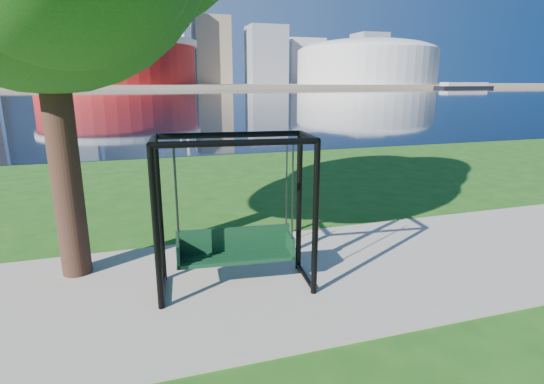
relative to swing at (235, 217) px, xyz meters
name	(u,v)px	position (x,y,z in m)	size (l,w,h in m)	color
ground	(262,267)	(0.60, 0.57, -1.17)	(900.00, 900.00, 0.00)	#1E5114
path	(271,279)	(0.60, 0.07, -1.15)	(120.00, 4.00, 0.03)	#9E937F
river	(144,96)	(0.60, 102.57, -1.16)	(900.00, 180.00, 0.02)	black
far_bank	(137,86)	(0.60, 306.57, -0.17)	(900.00, 228.00, 2.00)	#937F60
stadium	(116,60)	(-9.40, 235.57, 13.06)	(83.00, 83.00, 32.00)	maroon
arena	(366,61)	(135.60, 235.57, 14.71)	(84.00, 84.00, 26.56)	beige
skyline	(127,33)	(-3.67, 319.96, 34.72)	(392.00, 66.00, 96.50)	gray
swing	(235,217)	(0.00, 0.00, 0.00)	(2.45, 1.26, 2.42)	black
barge	(464,86)	(163.60, 181.92, 0.26)	(31.50, 8.48, 3.15)	black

